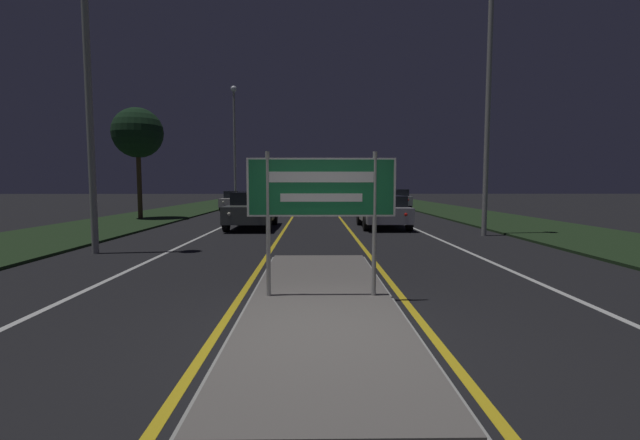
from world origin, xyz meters
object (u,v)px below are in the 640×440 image
(car_approaching_1, at_px, (237,200))
(streetlight_left_far, at_px, (234,134))
(highway_sign, at_px, (321,193))
(car_receding_2, at_px, (370,195))
(streetlight_right_near, at_px, (490,50))
(car_approaching_2, at_px, (291,197))
(car_receding_1, at_px, (395,199))
(car_receding_0, at_px, (383,211))
(car_approaching_0, at_px, (252,209))

(car_approaching_1, bearing_deg, streetlight_left_far, 102.28)
(highway_sign, height_order, car_receding_2, highway_sign)
(streetlight_right_near, xyz_separation_m, car_receding_2, (-0.66, 27.32, -5.88))
(streetlight_right_near, xyz_separation_m, car_approaching_2, (-8.49, 25.07, -5.94))
(car_receding_2, xyz_separation_m, car_approaching_1, (-11.23, -11.59, -0.04))
(car_receding_2, bearing_deg, streetlight_right_near, -88.61)
(highway_sign, bearing_deg, car_receding_1, 76.70)
(highway_sign, height_order, streetlight_right_near, streetlight_right_near)
(car_receding_2, bearing_deg, car_approaching_1, -134.09)
(car_receding_2, distance_m, car_approaching_1, 16.14)
(car_approaching_1, bearing_deg, car_approaching_2, 70.02)
(car_receding_0, xyz_separation_m, car_approaching_0, (-5.67, 0.14, 0.07))
(highway_sign, bearing_deg, streetlight_right_near, 55.04)
(car_receding_1, bearing_deg, car_receding_2, 92.97)
(car_receding_0, xyz_separation_m, car_approaching_1, (-8.60, 12.88, -0.00))
(car_receding_1, xyz_separation_m, car_approaching_0, (-8.84, -13.79, 0.01))
(highway_sign, height_order, car_approaching_2, highway_sign)
(streetlight_left_far, xyz_separation_m, car_receding_2, (12.00, 8.04, -5.16))
(highway_sign, xyz_separation_m, car_receding_0, (2.88, 11.66, -1.00))
(car_approaching_1, bearing_deg, car_receding_2, 45.91)
(streetlight_right_near, relative_size, car_receding_1, 2.60)
(car_receding_1, xyz_separation_m, car_approaching_2, (-8.38, 8.29, -0.08))
(car_receding_0, xyz_separation_m, car_receding_1, (3.17, 13.94, 0.06))
(streetlight_left_far, relative_size, car_approaching_0, 2.08)
(car_approaching_2, bearing_deg, car_receding_2, 16.03)
(streetlight_right_near, relative_size, car_approaching_2, 2.31)
(car_receding_1, bearing_deg, streetlight_right_near, -89.61)
(streetlight_left_far, distance_m, car_receding_2, 15.34)
(car_approaching_2, bearing_deg, highway_sign, -86.07)
(car_receding_2, bearing_deg, highway_sign, -98.66)
(highway_sign, height_order, car_approaching_0, highway_sign)
(streetlight_right_near, relative_size, car_receding_0, 2.64)
(highway_sign, distance_m, car_receding_2, 36.57)
(car_receding_1, distance_m, car_approaching_1, 11.82)
(car_approaching_1, bearing_deg, streetlight_right_near, -52.91)
(car_approaching_2, bearing_deg, car_receding_1, -44.70)
(car_approaching_2, bearing_deg, streetlight_left_far, -125.78)
(car_approaching_0, distance_m, car_approaching_1, 13.07)
(car_approaching_0, height_order, car_approaching_2, car_approaching_0)
(streetlight_left_far, bearing_deg, car_approaching_1, -77.72)
(car_receding_0, height_order, car_receding_1, car_receding_1)
(streetlight_left_far, height_order, streetlight_right_near, streetlight_right_near)
(streetlight_left_far, distance_m, car_approaching_0, 17.48)
(streetlight_right_near, distance_m, car_receding_0, 7.35)
(car_receding_0, height_order, car_approaching_0, car_approaching_0)
(streetlight_right_near, distance_m, car_approaching_2, 27.13)
(car_approaching_0, height_order, car_approaching_1, car_approaching_0)
(car_receding_1, xyz_separation_m, car_approaching_1, (-11.78, -1.05, -0.06))
(streetlight_right_near, relative_size, car_receding_2, 2.28)
(streetlight_left_far, height_order, car_receding_1, streetlight_left_far)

